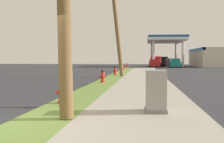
# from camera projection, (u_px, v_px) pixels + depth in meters

# --- Properties ---
(ground_plane) EXTENTS (160.00, 160.00, 0.00)m
(ground_plane) POSITION_uv_depth(u_px,v_px,m) (2.00, 129.00, 6.36)
(ground_plane) COLOR #333338
(grass_verge) EXTENTS (1.40, 80.00, 0.12)m
(grass_verge) POSITION_uv_depth(u_px,v_px,m) (34.00, 127.00, 6.29)
(grass_verge) COLOR olive
(grass_verge) RESTS_ON ground
(sidewalk_slab) EXTENTS (3.20, 80.00, 0.12)m
(sidewalk_slab) POSITION_uv_depth(u_px,v_px,m) (143.00, 130.00, 6.04)
(sidewalk_slab) COLOR #A8A093
(sidewalk_slab) RESTS_ON ground
(fire_hydrant_nearest) EXTENTS (0.42, 0.38, 0.74)m
(fire_hydrant_nearest) POSITION_uv_depth(u_px,v_px,m) (62.00, 93.00, 9.31)
(fire_hydrant_nearest) COLOR red
(fire_hydrant_nearest) RESTS_ON grass_verge
(fire_hydrant_second) EXTENTS (0.42, 0.38, 0.74)m
(fire_hydrant_second) POSITION_uv_depth(u_px,v_px,m) (103.00, 77.00, 17.65)
(fire_hydrant_second) COLOR red
(fire_hydrant_second) RESTS_ON grass_verge
(fire_hydrant_third) EXTENTS (0.42, 0.37, 0.74)m
(fire_hydrant_third) POSITION_uv_depth(u_px,v_px,m) (115.00, 71.00, 25.75)
(fire_hydrant_third) COLOR red
(fire_hydrant_third) RESTS_ON grass_verge
(fire_hydrant_fourth) EXTENTS (0.42, 0.37, 0.74)m
(fire_hydrant_fourth) POSITION_uv_depth(u_px,v_px,m) (123.00, 68.00, 34.97)
(fire_hydrant_fourth) COLOR red
(fire_hydrant_fourth) RESTS_ON grass_verge
(fire_hydrant_fifth) EXTENTS (0.42, 0.38, 0.74)m
(fire_hydrant_fifth) POSITION_uv_depth(u_px,v_px,m) (127.00, 66.00, 45.02)
(fire_hydrant_fifth) COLOR red
(fire_hydrant_fifth) RESTS_ON grass_verge
(utility_pole_midground) EXTENTS (1.89, 1.17, 9.20)m
(utility_pole_midground) POSITION_uv_depth(u_px,v_px,m) (116.00, 19.00, 24.35)
(utility_pole_midground) COLOR brown
(utility_pole_midground) RESTS_ON grass_verge
(utility_cabinet) EXTENTS (0.59, 0.74, 1.09)m
(utility_cabinet) POSITION_uv_depth(u_px,v_px,m) (156.00, 93.00, 7.80)
(utility_cabinet) COLOR slate
(utility_cabinet) RESTS_ON sidewalk_slab
(gas_station_canopy) EXTENTS (15.87, 16.17, 5.76)m
(gas_station_canopy) POSITION_uv_depth(u_px,v_px,m) (203.00, 54.00, 58.43)
(gas_station_canopy) COLOR silver
(gas_station_canopy) RESTS_ON ground
(car_teal_by_near_pump) EXTENTS (2.24, 4.63, 1.57)m
(car_teal_by_near_pump) POSITION_uv_depth(u_px,v_px,m) (175.00, 63.00, 52.15)
(car_teal_by_near_pump) COLOR #197075
(car_teal_by_near_pump) RESTS_ON ground
(truck_black_at_forecourt) EXTENTS (2.16, 5.42, 1.97)m
(truck_black_at_forecourt) POSITION_uv_depth(u_px,v_px,m) (163.00, 62.00, 62.55)
(truck_black_at_forecourt) COLOR black
(truck_black_at_forecourt) RESTS_ON ground
(truck_red_on_apron) EXTENTS (2.59, 5.57, 1.97)m
(truck_red_on_apron) POSITION_uv_depth(u_px,v_px,m) (156.00, 62.00, 55.54)
(truck_red_on_apron) COLOR red
(truck_red_on_apron) RESTS_ON ground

